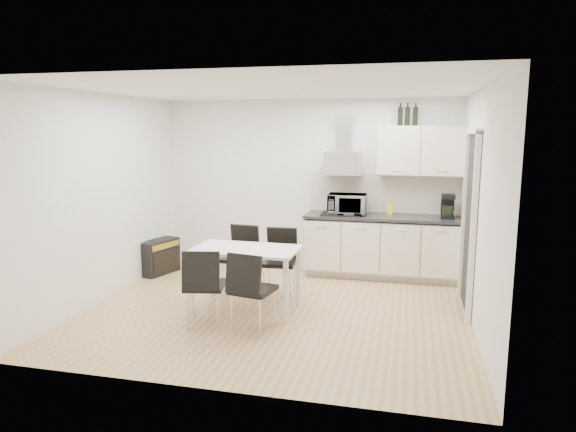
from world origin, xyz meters
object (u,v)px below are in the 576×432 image
chair_near_left (205,286)px  chair_near_right (253,290)px  guitar_amp (160,257)px  chair_far_left (239,260)px  dining_table (246,256)px  chair_far_right (279,263)px  floor_speaker (235,254)px  kitchenette (385,221)px

chair_near_left → chair_near_right: bearing=-13.1°
chair_near_left → guitar_amp: (-1.46, 1.76, -0.18)m
chair_far_left → chair_near_right: bearing=120.8°
dining_table → chair_near_left: bearing=-113.5°
chair_far_left → chair_far_right: bearing=179.1°
dining_table → chair_far_right: chair_far_right is taller
dining_table → guitar_amp: size_ratio=1.89×
chair_near_right → floor_speaker: (-1.10, 2.56, -0.28)m
chair_far_left → guitar_amp: chair_far_left is taller
chair_far_right → chair_near_right: (0.01, -1.16, 0.00)m
guitar_amp → floor_speaker: size_ratio=2.08×
kitchenette → chair_far_right: bearing=-135.9°
chair_near_right → floor_speaker: bearing=124.7°
chair_near_left → guitar_amp: 2.30m
chair_near_right → guitar_amp: (-2.02, 1.78, -0.18)m
guitar_amp → floor_speaker: guitar_amp is taller
chair_far_left → chair_near_right: size_ratio=1.00×
chair_far_left → chair_near_left: size_ratio=1.00×
kitchenette → chair_near_left: (-1.82, -2.38, -0.39)m
chair_near_right → kitchenette: bearing=73.6°
dining_table → chair_far_left: (-0.29, 0.61, -0.22)m
dining_table → guitar_amp: dining_table is taller
chair_far_right → kitchenette: bearing=-139.1°
chair_far_left → chair_far_right: same height
chair_far_left → floor_speaker: size_ratio=2.73×
chair_far_left → chair_near_left: bearing=96.5°
kitchenette → chair_near_right: size_ratio=2.86×
kitchenette → floor_speaker: (-2.37, 0.17, -0.67)m
kitchenette → guitar_amp: bearing=-169.4°
chair_near_right → chair_far_right: bearing=101.7°
kitchenette → chair_far_left: size_ratio=2.86×
dining_table → floor_speaker: dining_table is taller
dining_table → chair_near_right: bearing=-64.5°
chair_far_right → floor_speaker: 1.80m
dining_table → floor_speaker: 2.16m
guitar_amp → chair_far_left: bearing=-4.4°
chair_far_left → kitchenette: bearing=-141.8°
kitchenette → chair_near_left: kitchenette is taller
kitchenette → floor_speaker: 2.46m
dining_table → chair_near_left: size_ratio=1.44×
chair_near_left → floor_speaker: chair_near_left is taller
chair_far_left → floor_speaker: bearing=-62.5°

